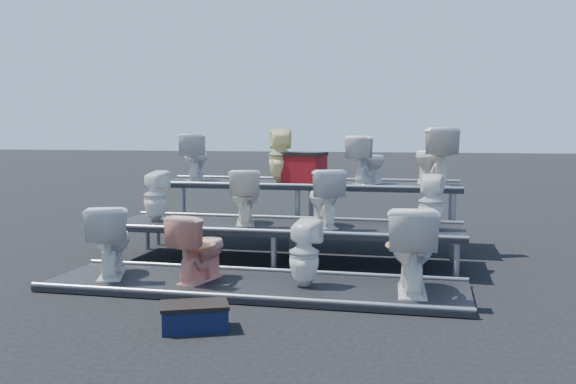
% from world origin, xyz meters
% --- Properties ---
extents(ground, '(80.00, 80.00, 0.00)m').
position_xyz_m(ground, '(0.00, 0.00, 0.00)').
color(ground, black).
rests_on(ground, ground).
extents(tier_front, '(4.20, 1.20, 0.06)m').
position_xyz_m(tier_front, '(0.00, -1.30, 0.03)').
color(tier_front, black).
rests_on(tier_front, ground).
extents(tier_mid, '(4.20, 1.20, 0.46)m').
position_xyz_m(tier_mid, '(0.00, 0.00, 0.23)').
color(tier_mid, black).
rests_on(tier_mid, ground).
extents(tier_back, '(4.20, 1.20, 0.86)m').
position_xyz_m(tier_back, '(0.00, 1.30, 0.43)').
color(tier_back, black).
rests_on(tier_back, ground).
extents(toilet_0, '(0.65, 0.84, 0.75)m').
position_xyz_m(toilet_0, '(-1.56, -1.30, 0.44)').
color(toilet_0, white).
rests_on(toilet_0, tier_front).
extents(toilet_1, '(0.54, 0.75, 0.69)m').
position_xyz_m(toilet_1, '(-0.57, -1.30, 0.40)').
color(toilet_1, '#EAA38C').
rests_on(toilet_1, tier_front).
extents(toilet_2, '(0.36, 0.37, 0.66)m').
position_xyz_m(toilet_2, '(0.51, -1.30, 0.39)').
color(toilet_2, white).
rests_on(toilet_2, tier_front).
extents(toilet_3, '(0.51, 0.83, 0.82)m').
position_xyz_m(toilet_3, '(1.54, -1.30, 0.47)').
color(toilet_3, white).
rests_on(toilet_3, tier_front).
extents(toilet_4, '(0.34, 0.35, 0.63)m').
position_xyz_m(toilet_4, '(-1.63, 0.00, 0.77)').
color(toilet_4, white).
rests_on(toilet_4, tier_mid).
extents(toilet_5, '(0.54, 0.73, 0.66)m').
position_xyz_m(toilet_5, '(-0.48, 0.00, 0.79)').
color(toilet_5, white).
rests_on(toilet_5, tier_mid).
extents(toilet_6, '(0.60, 0.76, 0.68)m').
position_xyz_m(toilet_6, '(0.49, 0.00, 0.80)').
color(toilet_6, white).
rests_on(toilet_6, tier_mid).
extents(toilet_7, '(0.30, 0.30, 0.63)m').
position_xyz_m(toilet_7, '(1.71, 0.00, 0.77)').
color(toilet_7, white).
rests_on(toilet_7, tier_mid).
extents(toilet_8, '(0.52, 0.73, 0.67)m').
position_xyz_m(toilet_8, '(-1.60, 1.30, 1.20)').
color(toilet_8, white).
rests_on(toilet_8, tier_back).
extents(toilet_9, '(0.41, 0.42, 0.75)m').
position_xyz_m(toilet_9, '(-0.34, 1.30, 1.23)').
color(toilet_9, beige).
rests_on(toilet_9, tier_back).
extents(toilet_10, '(0.59, 0.73, 0.65)m').
position_xyz_m(toilet_10, '(0.87, 1.30, 1.19)').
color(toilet_10, white).
rests_on(toilet_10, tier_back).
extents(toilet_11, '(0.68, 0.85, 0.76)m').
position_xyz_m(toilet_11, '(1.72, 1.30, 1.24)').
color(toilet_11, white).
rests_on(toilet_11, tier_back).
extents(red_crate, '(0.60, 0.52, 0.37)m').
position_xyz_m(red_crate, '(-0.01, 1.31, 1.05)').
color(red_crate, maroon).
rests_on(red_crate, tier_back).
extents(step_stool, '(0.59, 0.49, 0.18)m').
position_xyz_m(step_stool, '(-0.11, -2.66, 0.09)').
color(step_stool, black).
rests_on(step_stool, ground).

